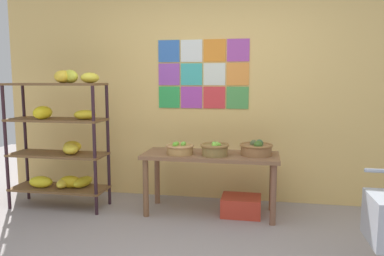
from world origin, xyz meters
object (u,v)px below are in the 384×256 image
object	(u,v)px
produce_crate_under_table	(241,206)
fruit_basket_left	(256,148)
banana_shelf_unit	(63,136)
display_table	(211,162)
fruit_basket_centre	(215,149)
fruit_basket_back_left	(180,149)

from	to	relation	value
produce_crate_under_table	fruit_basket_left	bearing A→B (deg)	-1.08
fruit_basket_left	banana_shelf_unit	bearing A→B (deg)	-176.92
banana_shelf_unit	fruit_basket_left	size ratio (longest dim) A/B	4.48
display_table	banana_shelf_unit	bearing A→B (deg)	-176.27
display_table	fruit_basket_centre	bearing A→B (deg)	-58.40
fruit_basket_back_left	fruit_basket_left	world-z (taller)	fruit_basket_left
fruit_basket_back_left	produce_crate_under_table	xyz separation A→B (m)	(0.65, 0.09, -0.61)
fruit_basket_centre	fruit_basket_left	bearing A→B (deg)	12.89
fruit_basket_back_left	fruit_basket_left	bearing A→B (deg)	6.18
fruit_basket_left	fruit_basket_back_left	bearing A→B (deg)	-173.82
fruit_basket_left	produce_crate_under_table	distance (m)	0.64
display_table	fruit_basket_back_left	size ratio (longest dim) A/B	4.83
display_table	fruit_basket_centre	world-z (taller)	fruit_basket_centre
banana_shelf_unit	produce_crate_under_table	world-z (taller)	banana_shelf_unit
fruit_basket_centre	produce_crate_under_table	world-z (taller)	fruit_basket_centre
fruit_basket_back_left	fruit_basket_left	xyz separation A→B (m)	(0.79, 0.09, 0.01)
fruit_basket_centre	produce_crate_under_table	xyz separation A→B (m)	(0.28, 0.10, -0.63)
banana_shelf_unit	fruit_basket_back_left	world-z (taller)	banana_shelf_unit
display_table	produce_crate_under_table	distance (m)	0.57
display_table	produce_crate_under_table	world-z (taller)	display_table
fruit_basket_centre	produce_crate_under_table	bearing A→B (deg)	19.81
display_table	fruit_basket_centre	xyz separation A→B (m)	(0.05, -0.09, 0.16)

